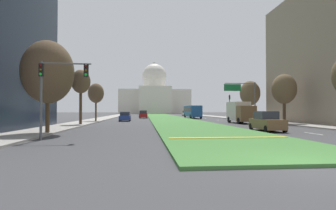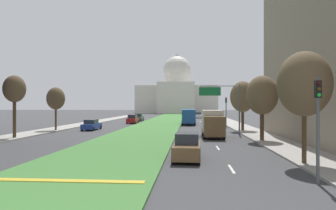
% 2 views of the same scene
% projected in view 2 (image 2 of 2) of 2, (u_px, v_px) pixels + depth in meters
% --- Properties ---
extents(ground_plane, '(298.41, 298.41, 0.00)m').
position_uv_depth(ground_plane, '(165.00, 120.00, 73.50)').
color(ground_plane, '#3D3D3F').
extents(grass_median, '(8.80, 122.08, 0.14)m').
position_uv_depth(grass_median, '(163.00, 121.00, 66.74)').
color(grass_median, '#427A38').
rests_on(grass_median, ground_plane).
extents(median_curb_nose, '(7.92, 0.50, 0.04)m').
position_uv_depth(median_curb_nose, '(64.00, 181.00, 14.19)').
color(median_curb_nose, gold).
rests_on(median_curb_nose, grass_median).
extents(lane_dashes_right, '(0.16, 52.86, 0.01)m').
position_uv_depth(lane_dashes_right, '(207.00, 132.00, 41.64)').
color(lane_dashes_right, silver).
rests_on(lane_dashes_right, ground_plane).
extents(sidewalk_left, '(4.00, 122.08, 0.15)m').
position_uv_depth(sidewalk_left, '(90.00, 123.00, 61.07)').
color(sidewalk_left, '#9E9991').
rests_on(sidewalk_left, ground_plane).
extents(sidewalk_right, '(4.00, 122.08, 0.15)m').
position_uv_depth(sidewalk_right, '(233.00, 124.00, 58.88)').
color(sidewalk_right, '#9E9991').
rests_on(sidewalk_right, ground_plane).
extents(capitol_building, '(37.32, 26.02, 28.20)m').
position_uv_depth(capitol_building, '(177.00, 94.00, 140.32)').
color(capitol_building, beige).
rests_on(capitol_building, ground_plane).
extents(traffic_light_near_right, '(0.28, 0.35, 5.20)m').
position_uv_depth(traffic_light_near_right, '(318.00, 116.00, 14.14)').
color(traffic_light_near_right, '#515456').
rests_on(traffic_light_near_right, ground_plane).
extents(traffic_light_far_right, '(0.28, 0.35, 5.20)m').
position_uv_depth(traffic_light_far_right, '(226.00, 108.00, 49.81)').
color(traffic_light_far_right, '#515456').
rests_on(traffic_light_far_right, ground_plane).
extents(overhead_guide_sign, '(5.29, 0.20, 6.50)m').
position_uv_depth(overhead_guide_sign, '(224.00, 99.00, 37.78)').
color(overhead_guide_sign, '#515456').
rests_on(overhead_guide_sign, ground_plane).
extents(street_tree_right_near, '(3.32, 3.32, 7.26)m').
position_uv_depth(street_tree_right_near, '(304.00, 84.00, 18.61)').
color(street_tree_right_near, '#4C3823').
rests_on(street_tree_right_near, ground_plane).
extents(street_tree_left_mid, '(2.44, 2.44, 7.20)m').
position_uv_depth(street_tree_left_mid, '(14.00, 90.00, 33.16)').
color(street_tree_left_mid, '#4C3823').
rests_on(street_tree_left_mid, ground_plane).
extents(street_tree_right_mid, '(3.30, 3.30, 6.94)m').
position_uv_depth(street_tree_right_mid, '(262.00, 96.00, 30.83)').
color(street_tree_right_mid, '#4C3823').
rests_on(street_tree_right_mid, ground_plane).
extents(street_tree_left_far, '(2.62, 2.62, 6.44)m').
position_uv_depth(street_tree_left_far, '(56.00, 99.00, 43.08)').
color(street_tree_left_far, '#4C3823').
rests_on(street_tree_left_far, ground_plane).
extents(street_tree_right_far, '(3.63, 3.63, 7.32)m').
position_uv_depth(street_tree_right_far, '(243.00, 97.00, 42.79)').
color(street_tree_right_far, '#4C3823').
rests_on(street_tree_right_far, ground_plane).
extents(sedan_lead_stopped, '(2.01, 4.53, 1.86)m').
position_uv_depth(sedan_lead_stopped, '(187.00, 147.00, 20.61)').
color(sedan_lead_stopped, brown).
rests_on(sedan_lead_stopped, ground_plane).
extents(sedan_midblock, '(1.91, 4.69, 1.63)m').
position_uv_depth(sedan_midblock, '(92.00, 125.00, 44.76)').
color(sedan_midblock, navy).
rests_on(sedan_midblock, ground_plane).
extents(sedan_distant, '(1.93, 4.23, 1.86)m').
position_uv_depth(sedan_distant, '(133.00, 119.00, 60.49)').
color(sedan_distant, maroon).
rests_on(sedan_distant, ground_plane).
extents(sedan_far_horizon, '(1.89, 4.23, 1.75)m').
position_uv_depth(sedan_far_horizon, '(139.00, 118.00, 69.86)').
color(sedan_far_horizon, '#4C5156').
rests_on(sedan_far_horizon, ground_plane).
extents(sedan_very_far, '(2.18, 4.39, 1.71)m').
position_uv_depth(sedan_very_far, '(198.00, 115.00, 85.66)').
color(sedan_very_far, silver).
rests_on(sedan_very_far, ground_plane).
extents(box_truck_delivery, '(2.40, 6.40, 3.20)m').
position_uv_depth(box_truck_delivery, '(213.00, 123.00, 34.86)').
color(box_truck_delivery, brown).
rests_on(box_truck_delivery, ground_plane).
extents(city_bus, '(2.62, 11.00, 2.95)m').
position_uv_depth(city_bus, '(189.00, 115.00, 58.63)').
color(city_bus, '#1E4C8C').
rests_on(city_bus, ground_plane).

